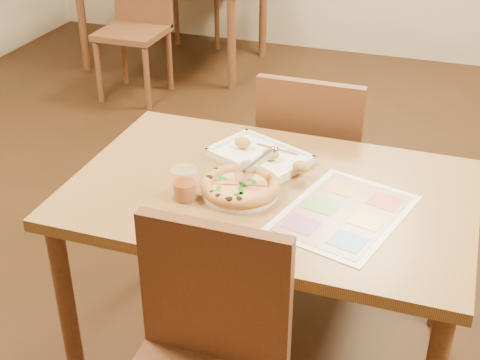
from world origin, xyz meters
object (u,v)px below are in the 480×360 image
(chair_near, at_px, (203,349))
(menu, at_px, (344,213))
(bg_chair_near, at_px, (137,11))
(appetizer_tray, at_px, (262,157))
(plate, at_px, (240,192))
(pizza_cutter, at_px, (255,165))
(chair_far, at_px, (312,150))
(pizza, at_px, (240,186))
(glass_tumbler, at_px, (185,185))
(dining_table, at_px, (270,210))

(chair_near, relative_size, menu, 1.03)
(bg_chair_near, relative_size, appetizer_tray, 1.21)
(chair_near, xyz_separation_m, plate, (-0.08, 0.54, 0.16))
(plate, xyz_separation_m, appetizer_tray, (-0.00, 0.24, 0.01))
(pizza_cutter, bearing_deg, appetizer_tray, 45.39)
(chair_far, relative_size, pizza, 1.83)
(pizza, relative_size, glass_tumbler, 2.48)
(glass_tumbler, height_order, menu, glass_tumbler)
(pizza, distance_m, menu, 0.34)
(appetizer_tray, relative_size, menu, 0.85)
(pizza, xyz_separation_m, menu, (0.34, -0.01, -0.02))
(bg_chair_near, distance_m, pizza_cutter, 2.71)
(chair_near, height_order, plate, chair_near)
(pizza_cutter, relative_size, appetizer_tray, 0.36)
(dining_table, height_order, chair_far, chair_far)
(pizza, bearing_deg, appetizer_tray, 90.31)
(chair_far, height_order, pizza_cutter, chair_far)
(pizza_cutter, xyz_separation_m, appetizer_tray, (-0.03, 0.19, -0.07))
(bg_chair_near, bearing_deg, appetizer_tray, -53.19)
(chair_far, distance_m, plate, 0.69)
(bg_chair_near, xyz_separation_m, plate, (1.52, -2.26, 0.16))
(bg_chair_near, distance_m, appetizer_tray, 2.54)
(pizza, xyz_separation_m, pizza_cutter, (0.03, 0.05, 0.06))
(bg_chair_near, bearing_deg, pizza, -56.10)
(appetizer_tray, height_order, glass_tumbler, glass_tumbler)
(chair_near, bearing_deg, plate, 98.77)
(dining_table, xyz_separation_m, plate, (-0.08, -0.06, 0.09))
(pizza_cutter, distance_m, menu, 0.32)
(chair_near, height_order, glass_tumbler, chair_near)
(glass_tumbler, bearing_deg, menu, 8.13)
(pizza_cutter, distance_m, glass_tumbler, 0.23)
(bg_chair_near, xyz_separation_m, glass_tumbler, (1.36, -2.34, 0.20))
(dining_table, height_order, appetizer_tray, appetizer_tray)
(plate, bearing_deg, appetizer_tray, 90.16)
(bg_chair_near, distance_m, pizza, 2.73)
(bg_chair_near, bearing_deg, chair_far, -44.94)
(chair_far, xyz_separation_m, pizza, (-0.08, -0.66, 0.18))
(bg_chair_near, relative_size, pizza_cutter, 3.38)
(chair_near, height_order, pizza_cutter, chair_near)
(chair_near, relative_size, bg_chair_near, 1.00)
(appetizer_tray, bearing_deg, glass_tumbler, -116.14)
(bg_chair_near, bearing_deg, plate, -56.15)
(dining_table, relative_size, chair_near, 2.77)
(bg_chair_near, distance_m, menu, 2.94)
(chair_near, relative_size, appetizer_tray, 1.21)
(chair_near, distance_m, pizza_cutter, 0.64)
(chair_far, relative_size, pizza_cutter, 3.38)
(chair_far, relative_size, appetizer_tray, 1.21)
(dining_table, relative_size, menu, 2.86)
(chair_far, height_order, pizza, chair_far)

